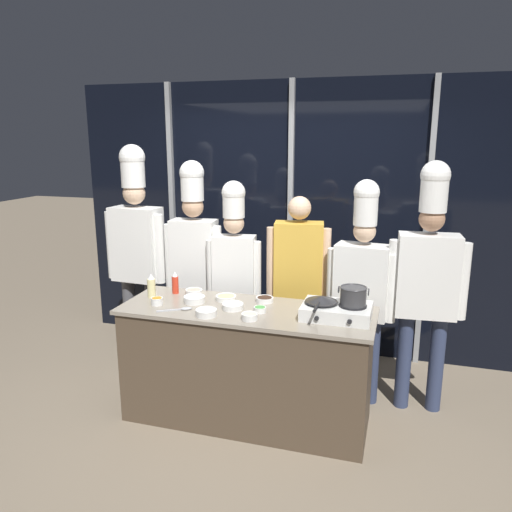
{
  "coord_description": "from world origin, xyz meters",
  "views": [
    {
      "loc": [
        1.08,
        -3.37,
        2.18
      ],
      "look_at": [
        0.0,
        0.25,
        1.26
      ],
      "focal_mm": 35.0,
      "sensor_mm": 36.0,
      "label": 1
    }
  ],
  "objects_px": {
    "squeeze_bottle_chili": "(175,283)",
    "prep_bowl_noodles": "(250,316)",
    "stock_pot": "(353,296)",
    "prep_bowl_shrimp": "(194,292)",
    "serving_spoon_solid": "(182,309)",
    "chef_sous": "(194,252)",
    "portable_stove": "(337,311)",
    "person_guest": "(298,274)",
    "prep_bowl_carrots": "(157,301)",
    "prep_bowl_rice": "(194,299)",
    "squeeze_bottle_oil": "(151,286)",
    "frying_pan": "(321,299)",
    "prep_bowl_ginger": "(226,297)",
    "chef_line": "(234,266)",
    "prep_bowl_scallions": "(260,309)",
    "chef_apprentice": "(427,274)",
    "prep_bowl_garlic": "(206,312)",
    "prep_bowl_bean_sprouts": "(233,306)",
    "chef_pastry": "(362,281)",
    "chef_head": "(137,242)",
    "prep_bowl_soy_glaze": "(265,299)"
  },
  "relations": [
    {
      "from": "squeeze_bottle_chili",
      "to": "prep_bowl_shrimp",
      "type": "bearing_deg",
      "value": 2.4
    },
    {
      "from": "frying_pan",
      "to": "chef_sous",
      "type": "xyz_separation_m",
      "value": [
        -1.26,
        0.65,
        0.12
      ]
    },
    {
      "from": "portable_stove",
      "to": "squeeze_bottle_oil",
      "type": "bearing_deg",
      "value": 178.66
    },
    {
      "from": "frying_pan",
      "to": "prep_bowl_shrimp",
      "type": "bearing_deg",
      "value": 169.57
    },
    {
      "from": "serving_spoon_solid",
      "to": "chef_sous",
      "type": "xyz_separation_m",
      "value": [
        -0.25,
        0.82,
        0.24
      ]
    },
    {
      "from": "squeeze_bottle_chili",
      "to": "prep_bowl_carrots",
      "type": "distance_m",
      "value": 0.31
    },
    {
      "from": "chef_line",
      "to": "prep_bowl_ginger",
      "type": "bearing_deg",
      "value": 91.95
    },
    {
      "from": "prep_bowl_noodles",
      "to": "chef_sous",
      "type": "distance_m",
      "value": 1.19
    },
    {
      "from": "prep_bowl_shrimp",
      "to": "prep_bowl_garlic",
      "type": "xyz_separation_m",
      "value": [
        0.28,
        -0.43,
        0.0
      ]
    },
    {
      "from": "prep_bowl_ginger",
      "to": "prep_bowl_soy_glaze",
      "type": "distance_m",
      "value": 0.31
    },
    {
      "from": "portable_stove",
      "to": "person_guest",
      "type": "relative_size",
      "value": 0.29
    },
    {
      "from": "prep_bowl_bean_sprouts",
      "to": "chef_apprentice",
      "type": "relative_size",
      "value": 0.08
    },
    {
      "from": "squeeze_bottle_chili",
      "to": "prep_bowl_rice",
      "type": "bearing_deg",
      "value": -35.11
    },
    {
      "from": "prep_bowl_noodles",
      "to": "chef_sous",
      "type": "xyz_separation_m",
      "value": [
        -0.79,
        0.86,
        0.22
      ]
    },
    {
      "from": "prep_bowl_scallions",
      "to": "chef_head",
      "type": "distance_m",
      "value": 1.57
    },
    {
      "from": "stock_pot",
      "to": "prep_bowl_shrimp",
      "type": "relative_size",
      "value": 1.54
    },
    {
      "from": "prep_bowl_scallions",
      "to": "chef_sous",
      "type": "distance_m",
      "value": 1.1
    },
    {
      "from": "prep_bowl_carrots",
      "to": "prep_bowl_rice",
      "type": "relative_size",
      "value": 0.56
    },
    {
      "from": "portable_stove",
      "to": "chef_sous",
      "type": "xyz_separation_m",
      "value": [
        -1.38,
        0.65,
        0.2
      ]
    },
    {
      "from": "stock_pot",
      "to": "portable_stove",
      "type": "bearing_deg",
      "value": -179.86
    },
    {
      "from": "squeeze_bottle_chili",
      "to": "prep_bowl_ginger",
      "type": "distance_m",
      "value": 0.47
    },
    {
      "from": "frying_pan",
      "to": "prep_bowl_shrimp",
      "type": "height_order",
      "value": "frying_pan"
    },
    {
      "from": "prep_bowl_shrimp",
      "to": "chef_head",
      "type": "relative_size",
      "value": 0.07
    },
    {
      "from": "frying_pan",
      "to": "prep_bowl_shrimp",
      "type": "xyz_separation_m",
      "value": [
        -1.08,
        0.2,
        -0.1
      ]
    },
    {
      "from": "person_guest",
      "to": "chef_line",
      "type": "bearing_deg",
      "value": -1.88
    },
    {
      "from": "chef_sous",
      "to": "chef_apprentice",
      "type": "bearing_deg",
      "value": 173.21
    },
    {
      "from": "prep_bowl_scallions",
      "to": "prep_bowl_carrots",
      "type": "bearing_deg",
      "value": -175.56
    },
    {
      "from": "prep_bowl_rice",
      "to": "serving_spoon_solid",
      "type": "bearing_deg",
      "value": -97.1
    },
    {
      "from": "squeeze_bottle_oil",
      "to": "prep_bowl_shrimp",
      "type": "height_order",
      "value": "squeeze_bottle_oil"
    },
    {
      "from": "squeeze_bottle_chili",
      "to": "prep_bowl_noodles",
      "type": "xyz_separation_m",
      "value": [
        0.77,
        -0.4,
        -0.06
      ]
    },
    {
      "from": "squeeze_bottle_oil",
      "to": "chef_sous",
      "type": "height_order",
      "value": "chef_sous"
    },
    {
      "from": "chef_line",
      "to": "chef_sous",
      "type": "bearing_deg",
      "value": -19.82
    },
    {
      "from": "squeeze_bottle_oil",
      "to": "prep_bowl_carrots",
      "type": "xyz_separation_m",
      "value": [
        0.13,
        -0.15,
        -0.06
      ]
    },
    {
      "from": "chef_sous",
      "to": "squeeze_bottle_chili",
      "type": "bearing_deg",
      "value": 89.7
    },
    {
      "from": "prep_bowl_carrots",
      "to": "chef_sous",
      "type": "relative_size",
      "value": 0.05
    },
    {
      "from": "prep_bowl_garlic",
      "to": "portable_stove",
      "type": "bearing_deg",
      "value": 14.64
    },
    {
      "from": "squeeze_bottle_chili",
      "to": "prep_bowl_noodles",
      "type": "bearing_deg",
      "value": -27.84
    },
    {
      "from": "prep_bowl_scallions",
      "to": "prep_bowl_ginger",
      "type": "xyz_separation_m",
      "value": [
        -0.33,
        0.19,
        -0.0
      ]
    },
    {
      "from": "prep_bowl_shrimp",
      "to": "chef_sous",
      "type": "relative_size",
      "value": 0.07
    },
    {
      "from": "prep_bowl_ginger",
      "to": "squeeze_bottle_chili",
      "type": "bearing_deg",
      "value": 173.91
    },
    {
      "from": "prep_bowl_noodles",
      "to": "prep_bowl_bean_sprouts",
      "type": "distance_m",
      "value": 0.26
    },
    {
      "from": "prep_bowl_ginger",
      "to": "chef_apprentice",
      "type": "relative_size",
      "value": 0.08
    },
    {
      "from": "prep_bowl_carrots",
      "to": "prep_bowl_rice",
      "type": "bearing_deg",
      "value": 27.33
    },
    {
      "from": "frying_pan",
      "to": "chef_sous",
      "type": "bearing_deg",
      "value": 152.76
    },
    {
      "from": "portable_stove",
      "to": "chef_line",
      "type": "relative_size",
      "value": 0.27
    },
    {
      "from": "prep_bowl_scallions",
      "to": "prep_bowl_soy_glaze",
      "type": "xyz_separation_m",
      "value": [
        -0.03,
        0.24,
        -0.0
      ]
    },
    {
      "from": "chef_line",
      "to": "chef_pastry",
      "type": "xyz_separation_m",
      "value": [
        1.09,
        -0.02,
        -0.03
      ]
    },
    {
      "from": "frying_pan",
      "to": "chef_sous",
      "type": "height_order",
      "value": "chef_sous"
    },
    {
      "from": "prep_bowl_shrimp",
      "to": "chef_sous",
      "type": "bearing_deg",
      "value": 112.66
    },
    {
      "from": "squeeze_bottle_oil",
      "to": "squeeze_bottle_chili",
      "type": "xyz_separation_m",
      "value": [
        0.14,
        0.15,
        -0.01
      ]
    }
  ]
}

